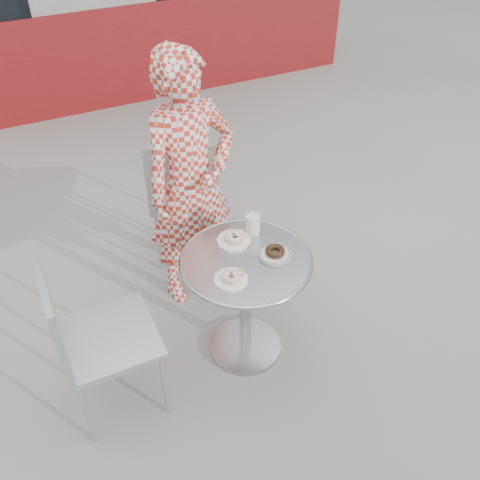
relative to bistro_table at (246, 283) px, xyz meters
name	(u,v)px	position (x,y,z in m)	size (l,w,h in m)	color
ground	(245,354)	(-0.02, -0.04, -0.53)	(60.00, 60.00, 0.00)	#9D9B95
bistro_table	(246,283)	(0.00, 0.00, 0.00)	(0.70, 0.70, 0.71)	#BBBBC0
chair_far	(186,218)	(0.03, 0.99, -0.24)	(0.58, 0.58, 0.94)	#B2B5BA
chair_left	(112,364)	(-0.77, -0.01, -0.24)	(0.47, 0.46, 0.96)	#B2B5BA
seated_person	(191,184)	(-0.05, 0.63, 0.27)	(0.59, 0.39, 1.61)	red
plate_far	(234,238)	(0.01, 0.16, 0.19)	(0.18, 0.18, 0.05)	white
plate_near	(232,277)	(-0.13, -0.11, 0.19)	(0.17, 0.17, 0.04)	white
plate_checker	(275,253)	(0.15, -0.04, 0.19)	(0.18, 0.18, 0.05)	white
milk_cup	(253,224)	(0.13, 0.18, 0.23)	(0.08, 0.08, 0.13)	white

